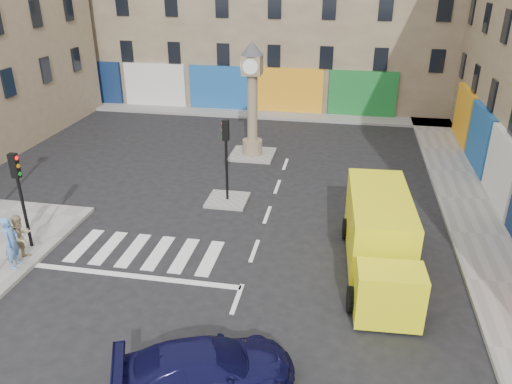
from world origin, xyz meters
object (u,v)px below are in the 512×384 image
(yellow_van, at_px, (380,237))
(clock_pillar, at_px, (252,93))
(navy_sedan, at_px, (206,368))
(pedestrian_blue, at_px, (11,242))
(traffic_light_island, at_px, (226,147))
(traffic_light_left_far, at_px, (19,186))
(pedestrian_tan, at_px, (21,237))

(yellow_van, bearing_deg, clock_pillar, 119.08)
(navy_sedan, xyz_separation_m, pedestrian_blue, (-8.05, 3.97, 0.46))
(traffic_light_island, bearing_deg, navy_sedan, -79.18)
(clock_pillar, bearing_deg, navy_sedan, -83.01)
(clock_pillar, bearing_deg, yellow_van, -57.67)
(traffic_light_left_far, relative_size, pedestrian_tan, 2.12)
(traffic_light_island, bearing_deg, traffic_light_left_far, -139.40)
(pedestrian_blue, bearing_deg, navy_sedan, -127.70)
(traffic_light_left_far, height_order, pedestrian_tan, traffic_light_left_far)
(pedestrian_tan, bearing_deg, yellow_van, -71.56)
(navy_sedan, bearing_deg, traffic_light_island, -11.53)
(yellow_van, height_order, pedestrian_blue, yellow_van)
(traffic_light_island, height_order, clock_pillar, clock_pillar)
(pedestrian_blue, distance_m, pedestrian_tan, 0.52)
(navy_sedan, bearing_deg, traffic_light_left_far, 35.06)
(traffic_light_island, relative_size, pedestrian_tan, 2.12)
(traffic_light_left_far, bearing_deg, traffic_light_island, 40.60)
(traffic_light_island, relative_size, yellow_van, 0.54)
(traffic_light_left_far, relative_size, navy_sedan, 0.82)
(traffic_light_island, xyz_separation_m, navy_sedan, (2.05, -10.74, -1.94))
(traffic_light_island, height_order, pedestrian_tan, traffic_light_island)
(pedestrian_blue, bearing_deg, traffic_light_left_far, 0.97)
(navy_sedan, height_order, pedestrian_blue, pedestrian_blue)
(traffic_light_left_far, height_order, traffic_light_island, traffic_light_left_far)
(navy_sedan, bearing_deg, pedestrian_tan, 38.50)
(clock_pillar, relative_size, pedestrian_blue, 3.16)
(clock_pillar, relative_size, navy_sedan, 1.36)
(traffic_light_island, xyz_separation_m, yellow_van, (6.48, -4.25, -1.36))
(traffic_light_left_far, distance_m, yellow_van, 12.91)
(yellow_van, distance_m, pedestrian_blue, 12.73)
(clock_pillar, bearing_deg, pedestrian_tan, -116.11)
(traffic_light_left_far, relative_size, traffic_light_island, 1.00)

